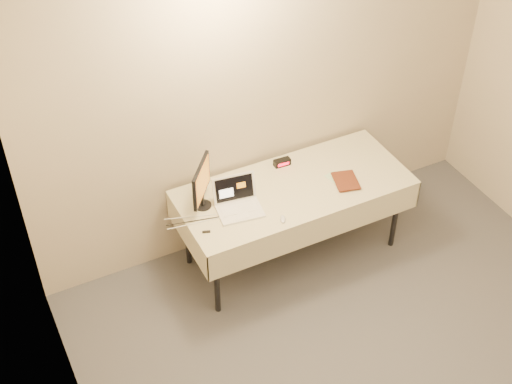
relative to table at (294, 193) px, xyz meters
name	(u,v)px	position (x,y,z in m)	size (l,w,h in m)	color
back_wall	(269,93)	(0.00, 0.45, 0.67)	(4.00, 0.10, 2.70)	beige
table	(294,193)	(0.00, 0.00, 0.00)	(1.86, 0.81, 0.74)	black
laptop	(238,202)	(-0.50, -0.02, 0.12)	(0.37, 0.34, 0.23)	white
monitor	(201,183)	(-0.74, 0.11, 0.29)	(0.26, 0.31, 0.39)	black
book	(336,172)	(0.30, -0.11, 0.18)	(0.18, 0.02, 0.24)	#8F391A
alarm_clock	(282,162)	(0.04, 0.29, 0.09)	(0.14, 0.06, 0.06)	black
clicker	(283,219)	(-0.27, -0.30, 0.07)	(0.04, 0.09, 0.02)	silver
paper_form	(340,181)	(0.35, -0.11, 0.06)	(0.10, 0.26, 0.00)	#B6DDB0
usb_dongle	(206,232)	(-0.83, -0.17, 0.07)	(0.06, 0.02, 0.01)	black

